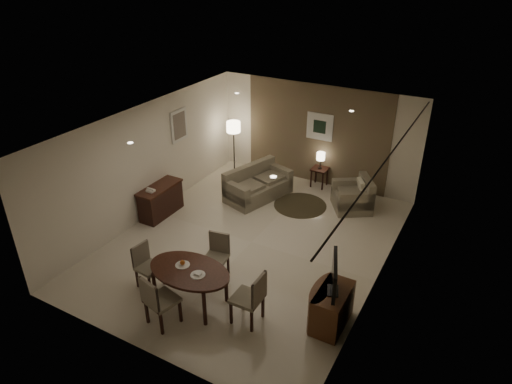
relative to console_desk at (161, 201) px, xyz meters
The scene contains 31 objects.
room_shell 2.70m from the console_desk, ahead, with size 5.50×7.00×2.70m.
taupe_accent 4.39m from the console_desk, 54.45° to the left, with size 3.96×0.03×2.70m, color brown.
curtain_wall 5.26m from the console_desk, ahead, with size 0.08×6.70×2.58m, color beige, non-canonical shape.
curtain_rod 5.64m from the console_desk, ahead, with size 0.03×0.03×6.80m, color black.
art_back_frame 4.49m from the console_desk, 53.18° to the left, with size 0.72×0.03×0.72m, color silver.
art_back_canvas 4.48m from the console_desk, 53.06° to the left, with size 0.34×0.01×0.34m, color black.
art_left_frame 1.92m from the console_desk, 100.85° to the left, with size 0.03×0.60×0.80m, color silver.
art_left_canvas 1.91m from the console_desk, 100.16° to the left, with size 0.01×0.46×0.64m, color gray.
downlight_nl 3.12m from the console_desk, 58.80° to the right, with size 0.10×0.10×0.01m, color white.
downlight_nr 4.87m from the console_desk, 24.83° to the right, with size 0.10×0.10×0.01m, color white.
downlight_fl 3.12m from the console_desk, 58.80° to the left, with size 0.10×0.10×0.01m, color white.
downlight_fr 4.87m from the console_desk, 24.83° to the left, with size 0.10×0.10×0.01m, color white.
console_desk is the anchor object (origin of this frame).
telephone 0.52m from the console_desk, 90.00° to the right, with size 0.20×0.14×0.09m, color white, non-canonical shape.
tv_cabinet 5.11m from the console_desk, 17.05° to the right, with size 0.48×0.90×0.70m, color brown, non-canonical shape.
flat_tv 5.14m from the console_desk, 17.12° to the right, with size 0.06×0.88×0.60m, color black, non-canonical shape.
dining_table 3.33m from the console_desk, 41.57° to the right, with size 1.55×0.97×0.73m, color #4B2118, non-canonical shape.
chair_near 3.71m from the console_desk, 50.06° to the right, with size 0.48×0.48×0.99m, color gray, non-canonical shape.
chair_far 2.84m from the console_desk, 29.06° to the right, with size 0.43×0.43×0.90m, color gray, non-canonical shape.
chair_left 2.68m from the console_desk, 55.09° to the right, with size 0.42×0.42×0.86m, color gray, non-canonical shape.
chair_right 4.17m from the console_desk, 30.43° to the right, with size 0.48×0.48×0.99m, color gray, non-canonical shape.
plate_a 3.18m from the console_desk, 43.05° to the right, with size 0.26×0.26×0.02m, color white.
plate_b 3.55m from the console_desk, 39.81° to the right, with size 0.26×0.26×0.02m, color white.
fruit_apple 3.19m from the console_desk, 43.05° to the right, with size 0.09×0.09×0.09m, color #B55514.
napkin 3.55m from the console_desk, 39.81° to the right, with size 0.12×0.08×0.03m, color white.
round_rug 3.43m from the console_desk, 36.21° to the left, with size 1.32×1.32×0.01m, color #3D3322.
sofa 2.49m from the console_desk, 49.43° to the left, with size 0.86×1.72×0.81m, color gray, non-canonical shape.
armchair 4.64m from the console_desk, 32.50° to the left, with size 0.90×0.85×0.80m, color gray, non-canonical shape.
side_table 4.26m from the console_desk, 49.68° to the left, with size 0.41×0.41×0.53m, color black, non-canonical shape.
table_lamp 4.28m from the console_desk, 49.73° to the left, with size 0.22×0.22×0.50m, color #FFEAC1, non-canonical shape.
floor_lamp 2.94m from the console_desk, 84.33° to the left, with size 0.38×0.38×1.52m, color #FFE5B7, non-canonical shape.
Camera 1 is at (4.11, -7.24, 5.63)m, focal length 32.00 mm.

